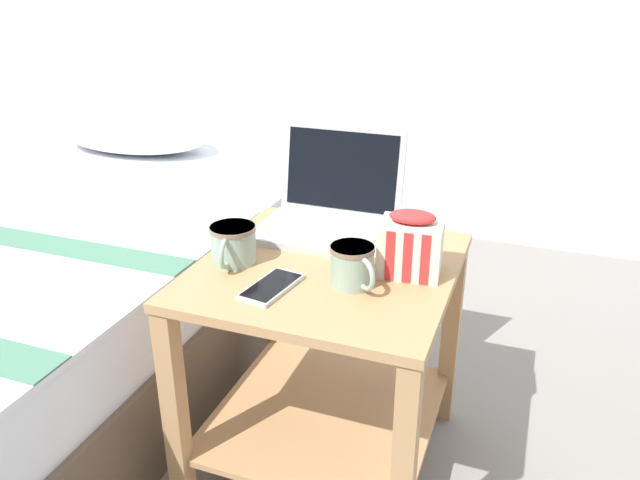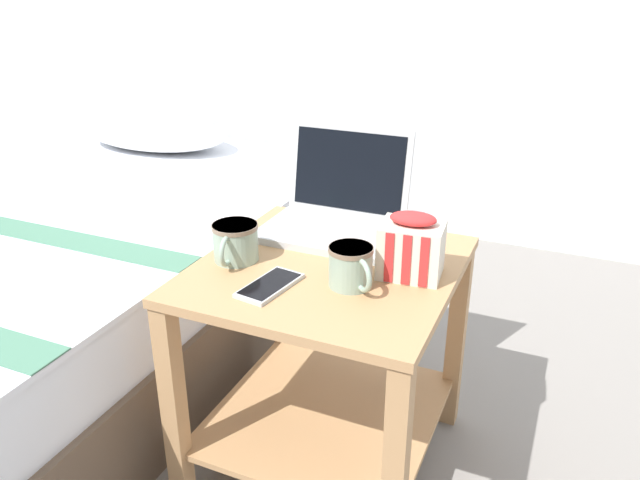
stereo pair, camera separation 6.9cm
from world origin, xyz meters
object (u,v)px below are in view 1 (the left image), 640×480
laptop (330,211)px  snack_bag (411,245)px  bed (1,276)px  cell_phone (272,287)px  mug_front_right (353,264)px  mug_front_left (233,242)px

laptop → snack_bag: (0.25, -0.17, 0.02)m
bed → laptop: (1.14, 0.05, 0.36)m
cell_phone → laptop: bearing=89.1°
laptop → cell_phone: laptop is taller
mug_front_right → snack_bag: size_ratio=0.79×
laptop → mug_front_left: size_ratio=2.32×
bed → snack_bag: 1.44m
mug_front_left → cell_phone: (0.14, -0.09, -0.04)m
mug_front_left → bed: bearing=167.8°
bed → mug_front_right: (1.28, -0.23, 0.36)m
mug_front_left → mug_front_right: bearing=-2.7°
bed → snack_bag: (1.38, -0.13, 0.38)m
bed → cell_phone: bearing=-15.1°
mug_front_left → snack_bag: bearing=12.7°
snack_bag → cell_phone: snack_bag is taller
mug_front_right → laptop: bearing=118.4°
bed → mug_front_right: mug_front_right is taller
mug_front_left → mug_front_right: 0.29m
cell_phone → bed: bearing=164.9°
laptop → snack_bag: laptop is taller
laptop → mug_front_left: laptop is taller
bed → cell_phone: bed is taller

